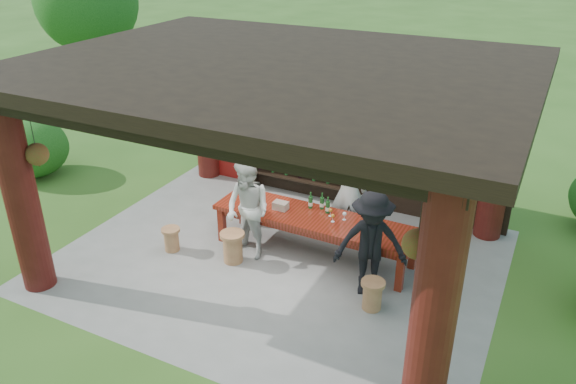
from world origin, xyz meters
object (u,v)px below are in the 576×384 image
at_px(tasting_table, 314,222).
at_px(guest_man, 371,244).
at_px(guest_woman, 248,210).
at_px(stool_near_left, 233,246).
at_px(napkin_basket, 281,206).
at_px(stool_far_left, 171,239).
at_px(host, 349,193).
at_px(wine_shelf, 300,151).
at_px(stool_near_right, 372,294).

height_order(tasting_table, guest_man, guest_man).
bearing_deg(guest_woman, stool_near_left, -98.11).
bearing_deg(napkin_basket, stool_near_left, -120.73).
bearing_deg(stool_far_left, host, 34.22).
xyz_separation_m(wine_shelf, stool_near_right, (2.67, -3.02, -0.78)).
distance_m(host, guest_man, 1.70).
distance_m(wine_shelf, napkin_basket, 2.09).
relative_size(tasting_table, stool_near_left, 6.49).
bearing_deg(stool_near_right, tasting_table, 144.35).
xyz_separation_m(tasting_table, stool_far_left, (-2.33, -1.04, -0.40)).
height_order(wine_shelf, host, wine_shelf).
bearing_deg(napkin_basket, stool_far_left, -148.62).
height_order(tasting_table, stool_far_left, tasting_table).
distance_m(stool_near_right, guest_man, 0.76).
distance_m(wine_shelf, stool_near_left, 2.94).
bearing_deg(stool_near_right, stool_far_left, -179.98).
bearing_deg(tasting_table, stool_near_left, -143.20).
bearing_deg(guest_man, stool_far_left, 164.74).
relative_size(stool_near_right, napkin_basket, 1.88).
distance_m(host, guest_woman, 1.88).
bearing_deg(stool_near_left, stool_near_right, -3.96).
bearing_deg(host, napkin_basket, 14.78).
distance_m(tasting_table, napkin_basket, 0.67).
height_order(stool_near_left, napkin_basket, napkin_basket).
bearing_deg(stool_far_left, stool_near_right, 0.02).
bearing_deg(stool_near_left, host, 47.69).
distance_m(stool_near_left, host, 2.30).
bearing_deg(wine_shelf, host, -37.97).
height_order(guest_woman, napkin_basket, guest_woman).
bearing_deg(guest_woman, wine_shelf, 110.73).
height_order(stool_near_right, napkin_basket, napkin_basket).
height_order(guest_woman, guest_man, guest_woman).
relative_size(host, guest_man, 1.07).
distance_m(wine_shelf, guest_man, 3.62).
bearing_deg(stool_far_left, wine_shelf, 69.75).
xyz_separation_m(stool_near_right, host, (-1.12, 1.81, 0.69)).
relative_size(stool_near_right, stool_far_left, 1.10).
distance_m(stool_far_left, guest_woman, 1.56).
xyz_separation_m(wine_shelf, stool_near_left, (0.07, -2.84, -0.74)).
xyz_separation_m(tasting_table, host, (0.33, 0.77, 0.31)).
xyz_separation_m(stool_near_right, guest_man, (-0.20, 0.38, 0.63)).
bearing_deg(guest_woman, host, 60.35).
distance_m(guest_woman, guest_man, 2.27).
relative_size(wine_shelf, guest_man, 1.33).
xyz_separation_m(stool_near_left, napkin_basket, (0.50, 0.85, 0.52)).
height_order(stool_far_left, guest_man, guest_man).
relative_size(stool_near_left, stool_far_left, 1.27).
height_order(wine_shelf, guest_woman, wine_shelf).
bearing_deg(stool_near_left, napkin_basket, 59.27).
xyz_separation_m(stool_near_left, stool_far_left, (-1.18, -0.18, -0.06)).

